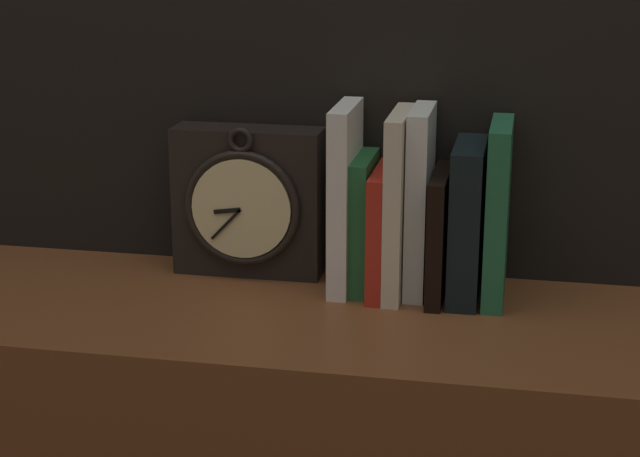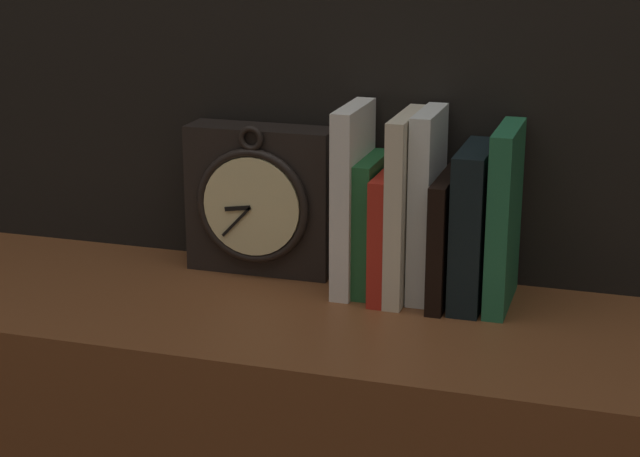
{
  "view_description": "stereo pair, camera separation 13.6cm",
  "coord_description": "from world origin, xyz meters",
  "px_view_note": "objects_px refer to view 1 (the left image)",
  "views": [
    {
      "loc": [
        0.26,
        -1.28,
        1.22
      ],
      "look_at": [
        0.0,
        0.0,
        0.83
      ],
      "focal_mm": 60.0,
      "sensor_mm": 36.0,
      "label": 1
    },
    {
      "loc": [
        0.39,
        -1.25,
        1.22
      ],
      "look_at": [
        0.0,
        0.0,
        0.83
      ],
      "focal_mm": 60.0,
      "sensor_mm": 36.0,
      "label": 2
    }
  ],
  "objects_px": {
    "book_slot2_red": "(381,230)",
    "book_slot7_green": "(498,212)",
    "book_slot4_white": "(420,201)",
    "book_slot6_black": "(467,221)",
    "book_slot0_white": "(345,198)",
    "book_slot3_cream": "(398,204)",
    "book_slot1_green": "(364,222)",
    "book_slot5_black": "(439,234)",
    "clock": "(248,202)"
  },
  "relations": [
    {
      "from": "book_slot2_red",
      "to": "book_slot4_white",
      "type": "distance_m",
      "value": 0.07
    },
    {
      "from": "clock",
      "to": "book_slot4_white",
      "type": "distance_m",
      "value": 0.25
    },
    {
      "from": "book_slot1_green",
      "to": "book_slot3_cream",
      "type": "relative_size",
      "value": 0.74
    },
    {
      "from": "book_slot6_black",
      "to": "book_slot5_black",
      "type": "bearing_deg",
      "value": -175.97
    },
    {
      "from": "clock",
      "to": "book_slot0_white",
      "type": "bearing_deg",
      "value": -11.12
    },
    {
      "from": "book_slot0_white",
      "to": "book_slot6_black",
      "type": "bearing_deg",
      "value": -1.9
    },
    {
      "from": "book_slot1_green",
      "to": "book_slot6_black",
      "type": "height_order",
      "value": "book_slot6_black"
    },
    {
      "from": "book_slot5_black",
      "to": "book_slot7_green",
      "type": "bearing_deg",
      "value": 2.88
    },
    {
      "from": "clock",
      "to": "book_slot3_cream",
      "type": "xyz_separation_m",
      "value": [
        0.22,
        -0.03,
        0.02
      ]
    },
    {
      "from": "book_slot0_white",
      "to": "book_slot3_cream",
      "type": "xyz_separation_m",
      "value": [
        0.07,
        -0.01,
        -0.0
      ]
    },
    {
      "from": "book_slot3_cream",
      "to": "book_slot5_black",
      "type": "xyz_separation_m",
      "value": [
        0.06,
        -0.0,
        -0.04
      ]
    },
    {
      "from": "clock",
      "to": "book_slot5_black",
      "type": "distance_m",
      "value": 0.28
    },
    {
      "from": "book_slot3_cream",
      "to": "book_slot4_white",
      "type": "distance_m",
      "value": 0.03
    },
    {
      "from": "clock",
      "to": "book_slot1_green",
      "type": "xyz_separation_m",
      "value": [
        0.17,
        -0.02,
        -0.01
      ]
    },
    {
      "from": "book_slot5_black",
      "to": "book_slot6_black",
      "type": "bearing_deg",
      "value": 4.03
    },
    {
      "from": "clock",
      "to": "book_slot2_red",
      "type": "bearing_deg",
      "value": -9.85
    },
    {
      "from": "book_slot2_red",
      "to": "book_slot6_black",
      "type": "xyz_separation_m",
      "value": [
        0.12,
        0.0,
        0.02
      ]
    },
    {
      "from": "clock",
      "to": "book_slot4_white",
      "type": "bearing_deg",
      "value": -5.44
    },
    {
      "from": "book_slot1_green",
      "to": "clock",
      "type": "bearing_deg",
      "value": 172.13
    },
    {
      "from": "book_slot6_black",
      "to": "book_slot7_green",
      "type": "relative_size",
      "value": 0.88
    },
    {
      "from": "book_slot4_white",
      "to": "book_slot7_green",
      "type": "height_order",
      "value": "book_slot4_white"
    },
    {
      "from": "book_slot3_cream",
      "to": "book_slot7_green",
      "type": "height_order",
      "value": "book_slot3_cream"
    },
    {
      "from": "book_slot0_white",
      "to": "book_slot4_white",
      "type": "xyz_separation_m",
      "value": [
        0.1,
        0.01,
        -0.0
      ]
    },
    {
      "from": "book_slot6_black",
      "to": "book_slot1_green",
      "type": "bearing_deg",
      "value": 175.76
    },
    {
      "from": "clock",
      "to": "book_slot0_white",
      "type": "relative_size",
      "value": 0.86
    },
    {
      "from": "book_slot2_red",
      "to": "book_slot7_green",
      "type": "bearing_deg",
      "value": 0.47
    },
    {
      "from": "book_slot0_white",
      "to": "book_slot7_green",
      "type": "relative_size",
      "value": 1.06
    },
    {
      "from": "book_slot1_green",
      "to": "book_slot4_white",
      "type": "bearing_deg",
      "value": 0.05
    },
    {
      "from": "book_slot7_green",
      "to": "book_slot6_black",
      "type": "bearing_deg",
      "value": -178.19
    },
    {
      "from": "book_slot3_cream",
      "to": "book_slot4_white",
      "type": "relative_size",
      "value": 0.98
    },
    {
      "from": "book_slot2_red",
      "to": "book_slot6_black",
      "type": "distance_m",
      "value": 0.12
    },
    {
      "from": "clock",
      "to": "book_slot6_black",
      "type": "height_order",
      "value": "clock"
    },
    {
      "from": "book_slot3_cream",
      "to": "book_slot4_white",
      "type": "xyz_separation_m",
      "value": [
        0.03,
        0.01,
        0.0
      ]
    },
    {
      "from": "book_slot7_green",
      "to": "book_slot1_green",
      "type": "bearing_deg",
      "value": 177.08
    },
    {
      "from": "book_slot3_cream",
      "to": "book_slot5_black",
      "type": "distance_m",
      "value": 0.07
    },
    {
      "from": "book_slot5_black",
      "to": "book_slot6_black",
      "type": "height_order",
      "value": "book_slot6_black"
    },
    {
      "from": "book_slot1_green",
      "to": "book_slot5_black",
      "type": "relative_size",
      "value": 1.08
    },
    {
      "from": "book_slot1_green",
      "to": "book_slot0_white",
      "type": "bearing_deg",
      "value": -168.93
    },
    {
      "from": "book_slot0_white",
      "to": "book_slot7_green",
      "type": "xyz_separation_m",
      "value": [
        0.21,
        -0.0,
        -0.01
      ]
    },
    {
      "from": "clock",
      "to": "book_slot6_black",
      "type": "xyz_separation_m",
      "value": [
        0.31,
        -0.03,
        -0.0
      ]
    },
    {
      "from": "book_slot4_white",
      "to": "book_slot7_green",
      "type": "xyz_separation_m",
      "value": [
        0.1,
        -0.01,
        -0.01
      ]
    },
    {
      "from": "book_slot0_white",
      "to": "book_slot6_black",
      "type": "relative_size",
      "value": 1.21
    },
    {
      "from": "book_slot2_red",
      "to": "book_slot7_green",
      "type": "height_order",
      "value": "book_slot7_green"
    },
    {
      "from": "book_slot1_green",
      "to": "book_slot4_white",
      "type": "xyz_separation_m",
      "value": [
        0.08,
        0.0,
        0.03
      ]
    },
    {
      "from": "book_slot1_green",
      "to": "book_slot3_cream",
      "type": "distance_m",
      "value": 0.06
    },
    {
      "from": "book_slot3_cream",
      "to": "book_slot5_black",
      "type": "height_order",
      "value": "book_slot3_cream"
    },
    {
      "from": "book_slot4_white",
      "to": "clock",
      "type": "bearing_deg",
      "value": 174.56
    },
    {
      "from": "book_slot2_red",
      "to": "book_slot4_white",
      "type": "xyz_separation_m",
      "value": [
        0.05,
        0.01,
        0.04
      ]
    },
    {
      "from": "clock",
      "to": "book_slot0_white",
      "type": "distance_m",
      "value": 0.15
    },
    {
      "from": "book_slot1_green",
      "to": "book_slot2_red",
      "type": "relative_size",
      "value": 1.08
    }
  ]
}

